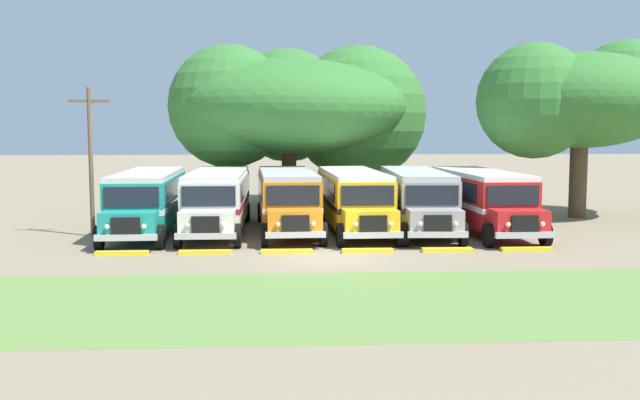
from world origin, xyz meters
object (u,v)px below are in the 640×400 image
object	(u,v)px
broad_shade_tree	(298,108)
secondary_tree	(576,99)
utility_pole	(91,157)
parked_bus_slot_3	(353,197)
parked_bus_slot_1	(218,198)
parked_bus_slot_4	(416,197)
parked_bus_slot_0	(148,199)
parked_bus_slot_5	(481,197)
parked_bus_slot_2	(287,197)

from	to	relation	value
broad_shade_tree	secondary_tree	bearing A→B (deg)	-18.93
secondary_tree	utility_pole	size ratio (longest dim) A/B	1.77
broad_shade_tree	utility_pole	xyz separation A→B (m)	(-9.57, -11.10, -2.49)
parked_bus_slot_3	broad_shade_tree	xyz separation A→B (m)	(-2.32, 9.99, 4.47)
parked_bus_slot_1	parked_bus_slot_4	xyz separation A→B (m)	(9.40, -0.13, 0.00)
broad_shade_tree	secondary_tree	xyz separation A→B (m)	(14.95, -5.13, 0.39)
parked_bus_slot_0	secondary_tree	world-z (taller)	secondary_tree
parked_bus_slot_4	parked_bus_slot_5	size ratio (longest dim) A/B	1.00
parked_bus_slot_3	parked_bus_slot_2	bearing A→B (deg)	-96.50
parked_bus_slot_2	parked_bus_slot_5	distance (m)	9.18
parked_bus_slot_4	broad_shade_tree	world-z (taller)	broad_shade_tree
parked_bus_slot_0	utility_pole	xyz separation A→B (m)	(-2.29, -1.02, 1.98)
parked_bus_slot_3	broad_shade_tree	size ratio (longest dim) A/B	0.71
broad_shade_tree	utility_pole	distance (m)	14.87
parked_bus_slot_2	utility_pole	bearing A→B (deg)	-83.70
parked_bus_slot_5	broad_shade_tree	distance (m)	14.02
utility_pole	secondary_tree	bearing A→B (deg)	13.70
parked_bus_slot_0	parked_bus_slot_1	size ratio (longest dim) A/B	1.00
parked_bus_slot_2	parked_bus_slot_4	size ratio (longest dim) A/B	1.00
parked_bus_slot_4	utility_pole	world-z (taller)	utility_pole
parked_bus_slot_0	parked_bus_slot_2	size ratio (longest dim) A/B	1.00
parked_bus_slot_3	secondary_tree	world-z (taller)	secondary_tree
parked_bus_slot_4	parked_bus_slot_1	bearing A→B (deg)	-88.44
parked_bus_slot_1	parked_bus_slot_5	world-z (taller)	same
parked_bus_slot_4	parked_bus_slot_5	world-z (taller)	same
parked_bus_slot_4	broad_shade_tree	distance (m)	12.19
parked_bus_slot_2	parked_bus_slot_4	xyz separation A→B (m)	(6.14, -0.28, 0.00)
parked_bus_slot_1	utility_pole	xyz separation A→B (m)	(-5.50, -1.22, 1.98)
parked_bus_slot_3	parked_bus_slot_4	size ratio (longest dim) A/B	1.00
parked_bus_slot_1	secondary_tree	world-z (taller)	secondary_tree
parked_bus_slot_5	utility_pole	bearing A→B (deg)	-89.16
parked_bus_slot_0	broad_shade_tree	bearing A→B (deg)	142.70
parked_bus_slot_2	broad_shade_tree	world-z (taller)	broad_shade_tree
secondary_tree	utility_pole	world-z (taller)	secondary_tree
parked_bus_slot_3	secondary_tree	bearing A→B (deg)	109.15
parked_bus_slot_4	parked_bus_slot_2	bearing A→B (deg)	-90.19
parked_bus_slot_4	secondary_tree	xyz separation A→B (m)	(9.62, 4.89, 4.85)
secondary_tree	parked_bus_slot_1	bearing A→B (deg)	-165.96
parked_bus_slot_5	broad_shade_tree	world-z (taller)	broad_shade_tree
secondary_tree	broad_shade_tree	bearing A→B (deg)	161.07
parked_bus_slot_3	utility_pole	size ratio (longest dim) A/B	1.64
parked_bus_slot_1	parked_bus_slot_3	xyz separation A→B (m)	(6.39, -0.11, 0.00)
parked_bus_slot_1	parked_bus_slot_2	xyz separation A→B (m)	(3.26, 0.14, 0.00)
parked_bus_slot_0	secondary_tree	xyz separation A→B (m)	(22.23, 4.96, 4.85)
broad_shade_tree	parked_bus_slot_3	bearing A→B (deg)	-76.95
parked_bus_slot_4	secondary_tree	distance (m)	11.83
parked_bus_slot_0	utility_pole	size ratio (longest dim) A/B	1.64
parked_bus_slot_3	broad_shade_tree	bearing A→B (deg)	-168.86
parked_bus_slot_2	broad_shade_tree	bearing A→B (deg)	172.68
parked_bus_slot_0	parked_bus_slot_1	xyz separation A→B (m)	(3.22, 0.20, 0.00)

